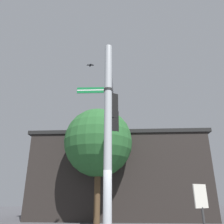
# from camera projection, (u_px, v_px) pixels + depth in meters

# --- Properties ---
(signal_pole) EXTENTS (0.26, 0.26, 7.15)m
(signal_pole) POSITION_uv_depth(u_px,v_px,m) (108.00, 137.00, 7.34)
(signal_pole) COLOR #ADB2B7
(signal_pole) RESTS_ON ground
(mast_arm) EXTENTS (4.48, 7.19, 0.20)m
(mast_arm) POSITION_uv_depth(u_px,v_px,m) (112.00, 103.00, 12.27)
(mast_arm) COLOR #ADB2B7
(traffic_light_nearest_pole) EXTENTS (0.54, 0.49, 1.31)m
(traffic_light_nearest_pole) POSITION_uv_depth(u_px,v_px,m) (111.00, 106.00, 10.61)
(traffic_light_nearest_pole) COLOR black
(traffic_light_mid_inner) EXTENTS (0.54, 0.49, 1.31)m
(traffic_light_mid_inner) POSITION_uv_depth(u_px,v_px,m) (113.00, 121.00, 12.77)
(traffic_light_mid_inner) COLOR black
(traffic_light_mid_outer) EXTENTS (0.54, 0.49, 1.31)m
(traffic_light_mid_outer) POSITION_uv_depth(u_px,v_px,m) (114.00, 132.00, 14.93)
(traffic_light_mid_outer) COLOR black
(street_name_sign) EXTENTS (1.12, 0.75, 0.22)m
(street_name_sign) POSITION_uv_depth(u_px,v_px,m) (100.00, 90.00, 7.96)
(street_name_sign) COLOR #147238
(bird_flying) EXTENTS (0.40, 0.30, 0.11)m
(bird_flying) POSITION_uv_depth(u_px,v_px,m) (90.00, 65.00, 12.44)
(bird_flying) COLOR black
(storefront_building) EXTENTS (15.65, 13.13, 6.73)m
(storefront_building) POSITION_uv_depth(u_px,v_px,m) (119.00, 176.00, 19.48)
(storefront_building) COLOR #282321
(storefront_building) RESTS_ON ground
(tree_by_storefront) EXTENTS (4.91, 4.91, 7.88)m
(tree_by_storefront) POSITION_uv_depth(u_px,v_px,m) (98.00, 142.00, 16.21)
(tree_by_storefront) COLOR #4C3823
(tree_by_storefront) RESTS_ON ground
(historical_marker) EXTENTS (0.60, 0.08, 2.13)m
(historical_marker) POSITION_uv_depth(u_px,v_px,m) (202.00, 207.00, 7.39)
(historical_marker) COLOR #333333
(historical_marker) RESTS_ON ground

